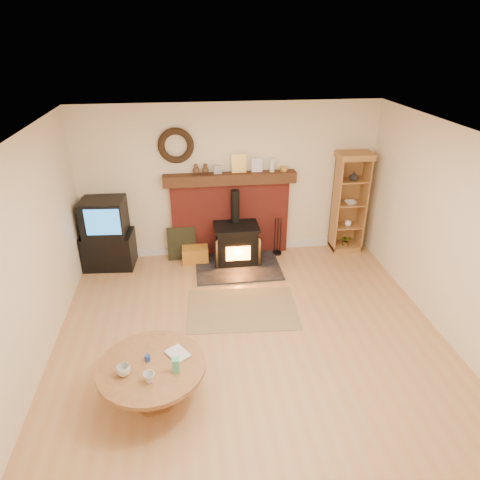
{
  "coord_description": "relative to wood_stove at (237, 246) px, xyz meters",
  "views": [
    {
      "loc": [
        -0.7,
        -4.09,
        3.61
      ],
      "look_at": [
        -0.05,
        1.0,
        1.07
      ],
      "focal_mm": 32.0,
      "sensor_mm": 36.0,
      "label": 1
    }
  ],
  "objects": [
    {
      "name": "ground",
      "position": [
        -0.06,
        -2.27,
        -0.33
      ],
      "size": [
        5.5,
        5.5,
        0.0
      ],
      "primitive_type": "plane",
      "color": "tan",
      "rests_on": "ground"
    },
    {
      "name": "room_shell",
      "position": [
        -0.08,
        -2.17,
        1.38
      ],
      "size": [
        5.02,
        5.52,
        2.61
      ],
      "color": "beige",
      "rests_on": "ground"
    },
    {
      "name": "chimney_breast",
      "position": [
        -0.06,
        0.4,
        0.47
      ],
      "size": [
        2.2,
        0.22,
        1.78
      ],
      "color": "maroon",
      "rests_on": "ground"
    },
    {
      "name": "wood_stove",
      "position": [
        0.0,
        0.0,
        0.0
      ],
      "size": [
        1.4,
        1.0,
        1.25
      ],
      "color": "black",
      "rests_on": "ground"
    },
    {
      "name": "area_rug",
      "position": [
        -0.08,
        -1.36,
        -0.33
      ],
      "size": [
        1.61,
        1.16,
        0.01
      ],
      "primitive_type": "cube",
      "rotation": [
        0.0,
        0.0,
        -0.06
      ],
      "color": "brown",
      "rests_on": "ground"
    },
    {
      "name": "tv_unit",
      "position": [
        -2.12,
        0.2,
        0.23
      ],
      "size": [
        0.85,
        0.63,
        1.19
      ],
      "color": "black",
      "rests_on": "ground"
    },
    {
      "name": "curio_cabinet",
      "position": [
        2.0,
        0.28,
        0.56
      ],
      "size": [
        0.57,
        0.41,
        1.79
      ],
      "color": "olive",
      "rests_on": "ground"
    },
    {
      "name": "firelog_box",
      "position": [
        -0.7,
        0.13,
        -0.2
      ],
      "size": [
        0.44,
        0.28,
        0.27
      ],
      "primitive_type": "cube",
      "rotation": [
        0.0,
        0.0,
        -0.01
      ],
      "color": "gold",
      "rests_on": "ground"
    },
    {
      "name": "leaning_painting",
      "position": [
        -0.92,
        0.28,
        -0.04
      ],
      "size": [
        0.48,
        0.13,
        0.58
      ],
      "primitive_type": "cube",
      "rotation": [
        -0.17,
        0.0,
        0.0
      ],
      "color": "black",
      "rests_on": "ground"
    },
    {
      "name": "fire_tools",
      "position": [
        0.75,
        0.23,
        -0.2
      ],
      "size": [
        0.16,
        0.16,
        0.7
      ],
      "color": "black",
      "rests_on": "ground"
    },
    {
      "name": "coffee_table",
      "position": [
        -1.24,
        -2.88,
        0.06
      ],
      "size": [
        1.14,
        1.14,
        0.64
      ],
      "color": "brown",
      "rests_on": "ground"
    }
  ]
}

